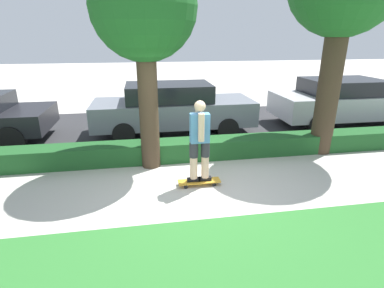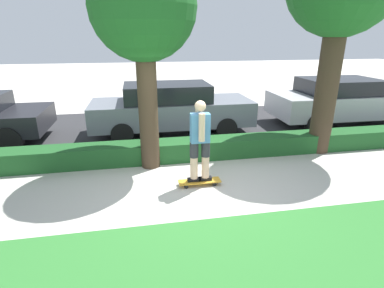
% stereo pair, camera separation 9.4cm
% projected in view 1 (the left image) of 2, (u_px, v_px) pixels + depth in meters
% --- Properties ---
extents(ground_plane, '(60.00, 60.00, 0.00)m').
position_uv_depth(ground_plane, '(195.00, 190.00, 5.77)').
color(ground_plane, '#BCB7AD').
extents(street_asphalt, '(18.33, 5.00, 0.01)m').
position_uv_depth(street_asphalt, '(172.00, 128.00, 9.67)').
color(street_asphalt, '#2D2D30').
rests_on(street_asphalt, ground_plane).
extents(hedge_row, '(18.33, 0.60, 0.46)m').
position_uv_depth(hedge_row, '(183.00, 150.00, 7.18)').
color(hedge_row, '#1E5123').
rests_on(hedge_row, ground_plane).
extents(skateboard, '(0.84, 0.24, 0.10)m').
position_uv_depth(skateboard, '(199.00, 182.00, 5.94)').
color(skateboard, gold).
rests_on(skateboard, ground_plane).
extents(skater_person, '(0.49, 0.41, 1.61)m').
position_uv_depth(skater_person, '(200.00, 140.00, 5.64)').
color(skater_person, black).
rests_on(skater_person, skateboard).
extents(tree_mid, '(2.10, 2.10, 4.38)m').
position_uv_depth(tree_mid, '(144.00, 12.00, 5.77)').
color(tree_mid, '#423323').
rests_on(tree_mid, ground_plane).
extents(parked_car_middle, '(4.72, 1.80, 1.49)m').
position_uv_depth(parked_car_middle, '(173.00, 108.00, 8.94)').
color(parked_car_middle, slate).
rests_on(parked_car_middle, ground_plane).
extents(parked_car_rear, '(4.56, 2.01, 1.50)m').
position_uv_depth(parked_car_rear, '(343.00, 101.00, 9.84)').
color(parked_car_rear, '#B7B7BC').
rests_on(parked_car_rear, ground_plane).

